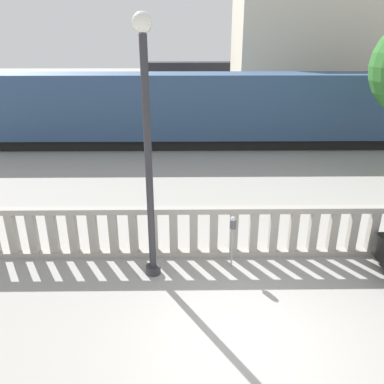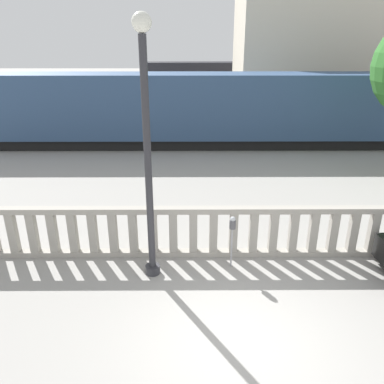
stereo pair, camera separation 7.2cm
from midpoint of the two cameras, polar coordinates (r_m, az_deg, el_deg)
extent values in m
plane|color=gray|center=(7.45, 6.66, -21.71)|extent=(160.00, 160.00, 0.00)
cube|color=#9E998E|center=(9.82, 4.51, -9.18)|extent=(16.28, 0.24, 0.14)
cube|color=#9E998E|center=(9.26, 4.73, -2.75)|extent=(16.28, 0.24, 0.14)
cube|color=#9E998E|center=(10.47, -25.87, -5.65)|extent=(0.20, 0.20, 1.07)
cube|color=#9E998E|center=(10.27, -23.30, -5.75)|extent=(0.20, 0.20, 1.07)
cube|color=#9E998E|center=(10.08, -20.63, -5.84)|extent=(0.20, 0.20, 1.07)
cube|color=#9E998E|center=(9.92, -17.87, -5.92)|extent=(0.20, 0.20, 1.07)
cube|color=#9E998E|center=(9.79, -15.03, -5.99)|extent=(0.20, 0.20, 1.07)
cube|color=#9E998E|center=(9.67, -12.11, -6.05)|extent=(0.20, 0.20, 1.07)
cube|color=#9E998E|center=(9.59, -9.13, -6.09)|extent=(0.20, 0.20, 1.07)
cube|color=#9E998E|center=(9.53, -6.10, -6.11)|extent=(0.20, 0.20, 1.07)
cube|color=#9E998E|center=(9.49, -3.04, -6.12)|extent=(0.20, 0.20, 1.07)
cube|color=#9E998E|center=(9.48, 0.03, -6.11)|extent=(0.20, 0.20, 1.07)
cube|color=#9E998E|center=(9.50, 3.09, -6.08)|extent=(0.20, 0.20, 1.07)
cube|color=#9E998E|center=(9.55, 6.14, -6.04)|extent=(0.20, 0.20, 1.07)
cube|color=#9E998E|center=(9.62, 9.14, -5.97)|extent=(0.20, 0.20, 1.07)
cube|color=#9E998E|center=(9.72, 12.10, -5.90)|extent=(0.20, 0.20, 1.07)
cube|color=#9E998E|center=(9.85, 14.98, -5.81)|extent=(0.20, 0.20, 1.07)
cube|color=#9E998E|center=(9.99, 17.79, -5.71)|extent=(0.20, 0.20, 1.07)
cube|color=#9E998E|center=(10.16, 20.50, -5.60)|extent=(0.20, 0.20, 1.07)
cube|color=#9E998E|center=(10.36, 23.12, -5.48)|extent=(0.20, 0.20, 1.07)
cube|color=#9E998E|center=(10.57, 25.64, -5.36)|extent=(0.20, 0.20, 1.07)
cylinder|color=#2D2D33|center=(9.13, -6.14, -11.64)|extent=(0.35, 0.35, 0.20)
cylinder|color=#2D2D33|center=(8.00, -6.89, 4.35)|extent=(0.16, 0.16, 5.07)
sphere|color=silver|center=(7.64, -7.89, 24.26)|extent=(0.38, 0.38, 0.38)
cylinder|color=#99999E|center=(9.15, 5.89, -8.42)|extent=(0.04, 0.04, 1.05)
cylinder|color=#4C4C51|center=(8.86, 6.04, -4.91)|extent=(0.15, 0.15, 0.21)
sphere|color=#B2B7BC|center=(8.80, 6.08, -4.12)|extent=(0.13, 0.13, 0.13)
cube|color=black|center=(20.18, 1.69, 7.89)|extent=(24.33, 2.22, 0.55)
cube|color=navy|center=(19.82, 1.75, 13.09)|extent=(24.82, 2.77, 3.15)
cube|color=black|center=(36.27, 8.03, 13.89)|extent=(18.18, 2.27, 0.55)
cube|color=black|center=(36.07, 8.18, 16.67)|extent=(18.55, 2.83, 2.98)
cube|color=black|center=(37.96, 20.83, 18.51)|extent=(2.78, 2.55, 0.60)
cube|color=beige|center=(29.66, 20.21, 19.59)|extent=(13.24, 6.35, 9.25)
camera|label=1|loc=(0.04, -90.20, -0.08)|focal=35.00mm
camera|label=2|loc=(0.04, 89.80, 0.08)|focal=35.00mm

